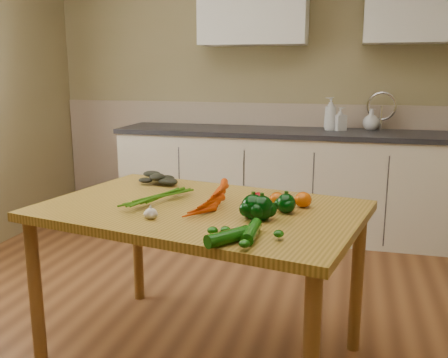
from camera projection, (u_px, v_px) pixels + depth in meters
name	position (u px, v px, depth m)	size (l,w,h in m)	color
room	(182.00, 104.00, 2.28)	(4.04, 5.04, 2.64)	brown
counter_run	(284.00, 181.00, 4.30)	(2.84, 0.64, 1.14)	beige
upper_cabinets	(328.00, 0.00, 4.03)	(2.15, 0.35, 0.70)	silver
table	(200.00, 224.00, 2.34)	(1.61, 1.20, 0.78)	#AF8633
soap_bottle_a	(330.00, 114.00, 4.16)	(0.11, 0.11, 0.27)	silver
soap_bottle_b	(340.00, 119.00, 4.14)	(0.09, 0.09, 0.19)	silver
soap_bottle_c	(371.00, 119.00, 4.18)	(0.14, 0.14, 0.18)	silver
carrot_bunch	(195.00, 199.00, 2.31)	(0.27, 0.21, 0.07)	#C83C04
leafy_greens	(160.00, 175.00, 2.76)	(0.21, 0.19, 0.10)	black
garlic_bulb	(151.00, 214.00, 2.12)	(0.06, 0.06, 0.05)	beige
pepper_a	(262.00, 208.00, 2.10)	(0.10, 0.10, 0.10)	black
pepper_b	(286.00, 203.00, 2.21)	(0.09, 0.09, 0.09)	black
pepper_c	(253.00, 207.00, 2.12)	(0.11, 0.11, 0.11)	black
tomato_a	(259.00, 198.00, 2.35)	(0.06, 0.06, 0.06)	#8E020A
tomato_b	(277.00, 199.00, 2.32)	(0.07, 0.07, 0.07)	#BF4B04
tomato_c	(303.00, 200.00, 2.30)	(0.08, 0.08, 0.07)	#BF4B04
zucchini_a	(252.00, 232.00, 1.88)	(0.05, 0.05, 0.20)	#0C4207
zucchini_b	(228.00, 237.00, 1.82)	(0.05, 0.05, 0.19)	#0C4207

